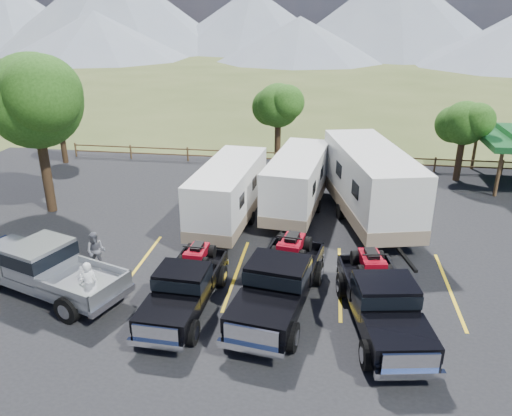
# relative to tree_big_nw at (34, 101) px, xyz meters

# --- Properties ---
(ground) EXTENTS (320.00, 320.00, 0.00)m
(ground) POSITION_rel_tree_big_nw_xyz_m (12.55, -9.03, -5.60)
(ground) COLOR #3C4C20
(ground) RESTS_ON ground
(asphalt_lot) EXTENTS (44.00, 34.00, 0.04)m
(asphalt_lot) POSITION_rel_tree_big_nw_xyz_m (12.55, -6.03, -5.58)
(asphalt_lot) COLOR black
(asphalt_lot) RESTS_ON ground
(stall_lines) EXTENTS (12.12, 5.50, 0.01)m
(stall_lines) POSITION_rel_tree_big_nw_xyz_m (12.55, -5.03, -5.55)
(stall_lines) COLOR gold
(stall_lines) RESTS_ON asphalt_lot
(tree_big_nw) EXTENTS (5.54, 5.18, 7.84)m
(tree_big_nw) POSITION_rel_tree_big_nw_xyz_m (0.00, 0.00, 0.00)
(tree_big_nw) COLOR black
(tree_big_nw) RESTS_ON ground
(tree_ne_a) EXTENTS (3.11, 2.92, 4.76)m
(tree_ne_a) POSITION_rel_tree_big_nw_xyz_m (21.52, 7.99, -2.11)
(tree_ne_a) COLOR black
(tree_ne_a) RESTS_ON ground
(tree_north) EXTENTS (3.46, 3.24, 5.25)m
(tree_north) POSITION_rel_tree_big_nw_xyz_m (10.52, 9.99, -1.76)
(tree_north) COLOR black
(tree_north) RESTS_ON ground
(tree_nw_small) EXTENTS (2.59, 2.43, 3.85)m
(tree_nw_small) POSITION_rel_tree_big_nw_xyz_m (-3.48, 7.99, -2.81)
(tree_nw_small) COLOR black
(tree_nw_small) RESTS_ON ground
(rail_fence) EXTENTS (36.12, 0.12, 1.00)m
(rail_fence) POSITION_rel_tree_big_nw_xyz_m (14.55, 9.47, -4.99)
(rail_fence) COLOR brown
(rail_fence) RESTS_ON ground
(mountain_range) EXTENTS (209.00, 71.00, 20.00)m
(mountain_range) POSITION_rel_tree_big_nw_xyz_m (4.92, 96.95, 2.28)
(mountain_range) COLOR slate
(mountain_range) RESTS_ON ground
(rig_left) EXTENTS (2.13, 5.53, 1.82)m
(rig_left) POSITION_rel_tree_big_nw_xyz_m (9.26, -7.63, -4.68)
(rig_left) COLOR black
(rig_left) RESTS_ON asphalt_lot
(rig_center) EXTENTS (3.00, 6.57, 2.11)m
(rig_center) POSITION_rel_tree_big_nw_xyz_m (12.44, -7.11, -4.54)
(rig_center) COLOR black
(rig_center) RESTS_ON asphalt_lot
(rig_right) EXTENTS (2.90, 6.22, 2.00)m
(rig_right) POSITION_rel_tree_big_nw_xyz_m (15.79, -7.71, -4.59)
(rig_right) COLOR black
(rig_right) RESTS_ON asphalt_lot
(trailer_left) EXTENTS (2.73, 8.54, 2.96)m
(trailer_left) POSITION_rel_tree_big_nw_xyz_m (9.34, -0.46, -4.01)
(trailer_left) COLOR silver
(trailer_left) RESTS_ON asphalt_lot
(trailer_center) EXTENTS (3.04, 8.61, 2.98)m
(trailer_center) POSITION_rel_tree_big_nw_xyz_m (12.42, 1.55, -4.00)
(trailer_center) COLOR silver
(trailer_center) RESTS_ON asphalt_lot
(trailer_right) EXTENTS (4.53, 10.23, 3.56)m
(trailer_right) POSITION_rel_tree_big_nw_xyz_m (15.88, 1.00, -3.70)
(trailer_right) COLOR silver
(trailer_right) RESTS_ON asphalt_lot
(pickup_silver) EXTENTS (6.79, 4.08, 1.94)m
(pickup_silver) POSITION_rel_tree_big_nw_xyz_m (4.06, -7.42, -4.55)
(pickup_silver) COLOR gray
(pickup_silver) RESTS_ON asphalt_lot
(person_a) EXTENTS (0.74, 0.62, 1.73)m
(person_a) POSITION_rel_tree_big_nw_xyz_m (5.99, -8.04, -4.69)
(person_a) COLOR silver
(person_a) RESTS_ON asphalt_lot
(person_b) EXTENTS (0.84, 0.69, 1.58)m
(person_b) POSITION_rel_tree_big_nw_xyz_m (5.05, -5.49, -4.77)
(person_b) COLOR slate
(person_b) RESTS_ON asphalt_lot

